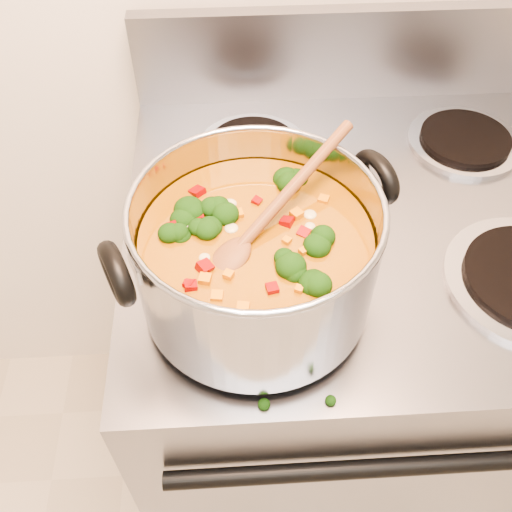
{
  "coord_description": "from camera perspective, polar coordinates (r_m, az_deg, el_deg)",
  "views": [
    {
      "loc": [
        -0.24,
        0.57,
        1.52
      ],
      "look_at": [
        -0.22,
        1.0,
        1.01
      ],
      "focal_mm": 40.0,
      "sensor_mm": 36.0,
      "label": 1
    }
  ],
  "objects": [
    {
      "name": "electric_range",
      "position": [
        1.23,
        8.55,
        -10.55
      ],
      "size": [
        0.74,
        0.67,
        1.08
      ],
      "color": "gray",
      "rests_on": "ground"
    },
    {
      "name": "cooktop_crumbs",
      "position": [
        0.75,
        1.51,
        -2.88
      ],
      "size": [
        0.37,
        0.15,
        0.01
      ],
      "color": "black",
      "rests_on": "electric_range"
    },
    {
      "name": "wooden_spoon",
      "position": [
        0.64,
        0.58,
        3.4
      ],
      "size": [
        0.19,
        0.19,
        0.08
      ],
      "rotation": [
        0.0,
        0.0,
        0.79
      ],
      "color": "brown",
      "rests_on": "stockpot"
    },
    {
      "name": "stockpot",
      "position": [
        0.67,
        0.01,
        -0.03
      ],
      "size": [
        0.34,
        0.28,
        0.17
      ],
      "rotation": [
        0.0,
        0.0,
        0.42
      ],
      "color": "#A5A6AD",
      "rests_on": "electric_range"
    }
  ]
}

